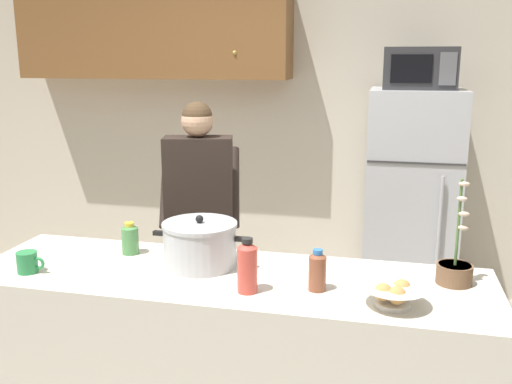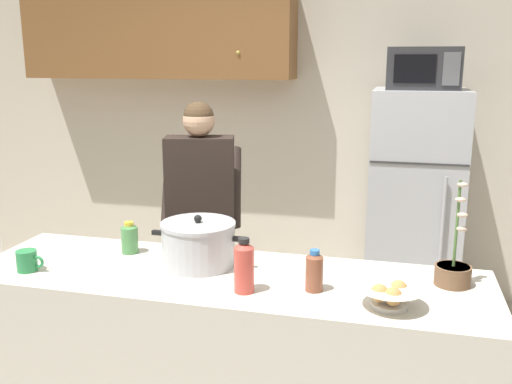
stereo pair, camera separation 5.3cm
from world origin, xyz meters
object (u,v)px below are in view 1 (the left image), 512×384
at_px(person_near_pot, 199,203).
at_px(refrigerator, 411,205).
at_px(bottle_mid_counter, 130,238).
at_px(cooking_pot, 200,244).
at_px(bottle_near_edge, 247,266).
at_px(bread_bowl, 393,294).
at_px(coffee_mug, 28,262).
at_px(potted_orchid, 455,269).
at_px(bottle_far_corner, 317,270).
at_px(microwave, 420,68).

bearing_deg(person_near_pot, refrigerator, 36.51).
xyz_separation_m(refrigerator, bottle_mid_counter, (-1.39, -1.69, 0.17)).
height_order(cooking_pot, bottle_near_edge, cooking_pot).
height_order(refrigerator, bread_bowl, refrigerator).
distance_m(cooking_pot, coffee_mug, 0.77).
height_order(refrigerator, cooking_pot, refrigerator).
height_order(refrigerator, bottle_near_edge, refrigerator).
bearing_deg(person_near_pot, potted_orchid, -29.08).
relative_size(bottle_far_corner, potted_orchid, 0.39).
relative_size(microwave, bottle_near_edge, 2.09).
xyz_separation_m(person_near_pot, bottle_far_corner, (0.84, -0.98, 0.01)).
relative_size(person_near_pot, coffee_mug, 12.29).
bearing_deg(potted_orchid, bottle_near_edge, -161.03).
bearing_deg(bottle_far_corner, coffee_mug, -175.74).
bearing_deg(bottle_near_edge, person_near_pot, 118.07).
xyz_separation_m(microwave, coffee_mug, (-1.72, -2.01, -0.82)).
bearing_deg(cooking_pot, person_near_pot, 109.06).
distance_m(microwave, bread_bowl, 2.17).
bearing_deg(refrigerator, microwave, -89.93).
bearing_deg(microwave, bread_bowl, -93.81).
distance_m(person_near_pot, coffee_mug, 1.16).
xyz_separation_m(bottle_mid_counter, bottle_far_corner, (0.95, -0.24, 0.01)).
height_order(microwave, bottle_near_edge, microwave).
relative_size(bottle_near_edge, bottle_far_corner, 1.30).
distance_m(person_near_pot, bread_bowl, 1.57).
relative_size(bottle_near_edge, potted_orchid, 0.51).
bearing_deg(microwave, cooking_pot, -119.78).
xyz_separation_m(bottle_mid_counter, potted_orchid, (1.50, -0.04, -0.01)).
bearing_deg(potted_orchid, cooking_pot, -177.96).
distance_m(bread_bowl, bottle_far_corner, 0.32).
height_order(person_near_pot, potted_orchid, person_near_pot).
distance_m(microwave, bottle_near_edge, 2.25).
height_order(person_near_pot, coffee_mug, person_near_pot).
bearing_deg(bread_bowl, microwave, 86.19).
height_order(microwave, coffee_mug, microwave).
bearing_deg(bread_bowl, potted_orchid, 49.53).
bearing_deg(cooking_pot, bottle_far_corner, -16.31).
relative_size(microwave, bottle_mid_counter, 3.04).
relative_size(coffee_mug, potted_orchid, 0.29).
xyz_separation_m(refrigerator, bottle_near_edge, (-0.71, -2.01, 0.21)).
distance_m(refrigerator, bottle_far_corner, 1.99).
distance_m(cooking_pot, bottle_near_edge, 0.38).
height_order(cooking_pot, bottle_far_corner, cooking_pot).
bearing_deg(coffee_mug, potted_orchid, 9.25).
xyz_separation_m(refrigerator, person_near_pot, (-1.28, -0.95, 0.18)).
relative_size(person_near_pot, bread_bowl, 6.30).
xyz_separation_m(person_near_pot, bread_bowl, (1.15, -1.07, -0.03)).
distance_m(refrigerator, cooking_pot, 2.04).
bearing_deg(bottle_near_edge, cooking_pot, 139.18).
bearing_deg(potted_orchid, bottle_far_corner, -159.91).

